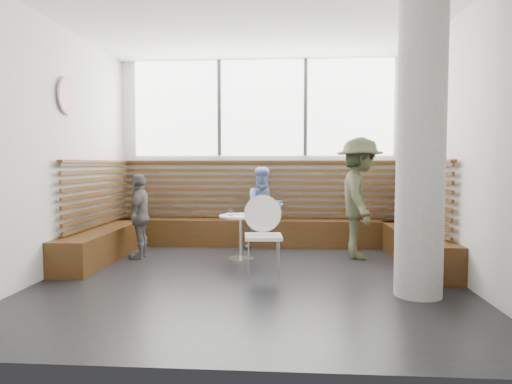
# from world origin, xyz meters

# --- Properties ---
(room) EXTENTS (5.00, 5.00, 3.20)m
(room) POSITION_xyz_m (0.00, 0.00, 1.60)
(room) COLOR silver
(room) RESTS_ON ground
(booth) EXTENTS (5.00, 2.50, 1.44)m
(booth) POSITION_xyz_m (0.00, 1.77, 0.41)
(booth) COLOR #3B230E
(booth) RESTS_ON ground
(concrete_column) EXTENTS (0.50, 0.50, 3.20)m
(concrete_column) POSITION_xyz_m (1.85, -0.60, 1.60)
(concrete_column) COLOR gray
(concrete_column) RESTS_ON ground
(wall_art) EXTENTS (0.03, 0.50, 0.50)m
(wall_art) POSITION_xyz_m (-2.46, 0.40, 2.30)
(wall_art) COLOR white
(wall_art) RESTS_ON room
(cafe_table) EXTENTS (0.63, 0.63, 0.65)m
(cafe_table) POSITION_xyz_m (-0.23, 1.08, 0.47)
(cafe_table) COLOR silver
(cafe_table) RESTS_ON ground
(cafe_chair) EXTENTS (0.48, 0.47, 1.00)m
(cafe_chair) POSITION_xyz_m (0.15, 0.23, 0.59)
(cafe_chair) COLOR white
(cafe_chair) RESTS_ON ground
(adult_man) EXTENTS (0.70, 1.18, 1.79)m
(adult_man) POSITION_xyz_m (1.51, 1.32, 0.90)
(adult_man) COLOR #3C402A
(adult_man) RESTS_ON ground
(child_back) EXTENTS (0.79, 0.70, 1.35)m
(child_back) POSITION_xyz_m (0.06, 2.00, 0.67)
(child_back) COLOR #708DC2
(child_back) RESTS_ON ground
(child_left) EXTENTS (0.35, 0.75, 1.26)m
(child_left) POSITION_xyz_m (-1.74, 1.10, 0.63)
(child_left) COLOR #615D58
(child_left) RESTS_ON ground
(plate_near) EXTENTS (0.19, 0.19, 0.01)m
(plate_near) POSITION_xyz_m (-0.38, 1.20, 0.66)
(plate_near) COLOR white
(plate_near) RESTS_ON cafe_table
(plate_far) EXTENTS (0.21, 0.21, 0.01)m
(plate_far) POSITION_xyz_m (-0.20, 1.21, 0.66)
(plate_far) COLOR white
(plate_far) RESTS_ON cafe_table
(glass_left) EXTENTS (0.06, 0.06, 0.10)m
(glass_left) POSITION_xyz_m (-0.38, 1.05, 0.70)
(glass_left) COLOR white
(glass_left) RESTS_ON cafe_table
(glass_mid) EXTENTS (0.07, 0.07, 0.11)m
(glass_mid) POSITION_xyz_m (-0.14, 1.01, 0.71)
(glass_mid) COLOR white
(glass_mid) RESTS_ON cafe_table
(glass_right) EXTENTS (0.07, 0.07, 0.11)m
(glass_right) POSITION_xyz_m (-0.00, 1.05, 0.71)
(glass_right) COLOR white
(glass_right) RESTS_ON cafe_table
(menu_card) EXTENTS (0.20, 0.14, 0.00)m
(menu_card) POSITION_xyz_m (-0.23, 0.92, 0.65)
(menu_card) COLOR #A5C64C
(menu_card) RESTS_ON cafe_table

